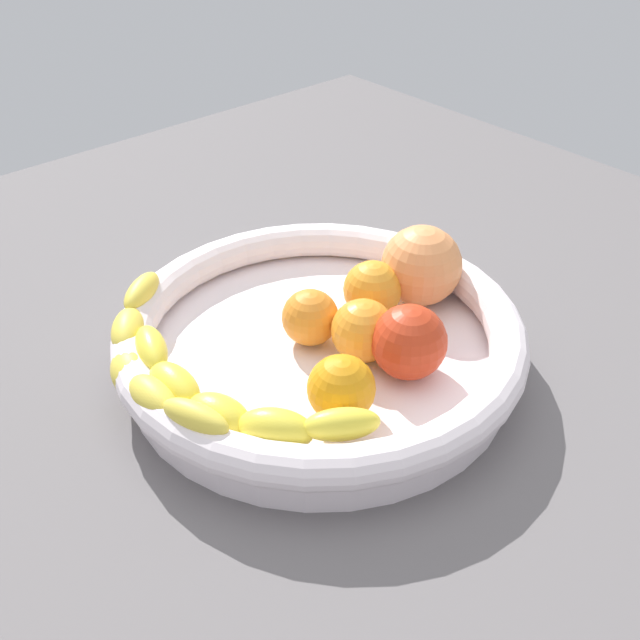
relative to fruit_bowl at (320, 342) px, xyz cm
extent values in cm
cube|color=slate|center=(0.00, 0.00, -4.55)|extent=(120.00, 120.00, 3.00)
cylinder|color=white|center=(0.00, 0.00, -1.83)|extent=(34.36, 34.36, 2.43)
torus|color=white|center=(0.00, 0.00, 1.12)|extent=(36.78, 36.78, 3.47)
ellipsoid|color=yellow|center=(-13.43, 6.14, 2.51)|extent=(4.40, 6.41, 2.52)
ellipsoid|color=yellow|center=(-14.33, 1.33, 1.92)|extent=(3.30, 5.96, 3.20)
ellipsoid|color=yellow|center=(-13.60, -3.52, 1.33)|extent=(5.53, 6.82, 3.88)
ellipsoid|color=yellow|center=(-11.31, -7.85, 1.92)|extent=(6.13, 6.64, 3.20)
ellipsoid|color=yellow|center=(-7.73, -11.19, 2.51)|extent=(6.32, 5.36, 2.52)
ellipsoid|color=yellow|center=(-9.82, 13.68, 2.93)|extent=(6.15, 5.26, 2.27)
ellipsoid|color=yellow|center=(-13.34, 10.25, 2.03)|extent=(5.84, 6.47, 2.88)
ellipsoid|color=yellow|center=(-15.61, 5.90, 1.13)|extent=(5.18, 6.72, 3.49)
ellipsoid|color=yellow|center=(-16.40, 1.05, 2.03)|extent=(2.90, 5.93, 2.88)
ellipsoid|color=yellow|center=(-15.64, -3.80, 2.93)|extent=(3.99, 6.33, 2.27)
sphere|color=orange|center=(-0.07, 1.33, 1.97)|extent=(5.16, 5.16, 5.16)
sphere|color=orange|center=(-4.67, -7.86, 2.14)|extent=(5.51, 5.51, 5.51)
sphere|color=orange|center=(7.19, 0.70, 2.16)|extent=(5.55, 5.55, 5.55)
sphere|color=orange|center=(1.92, -3.50, 2.22)|extent=(5.67, 5.67, 5.67)
sphere|color=#F89756|center=(12.43, -0.61, 3.29)|extent=(7.81, 7.81, 7.81)
sphere|color=red|center=(3.30, -7.65, 2.65)|extent=(6.52, 6.52, 6.52)
camera|label=1|loc=(-36.72, -41.75, 41.96)|focal=43.38mm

